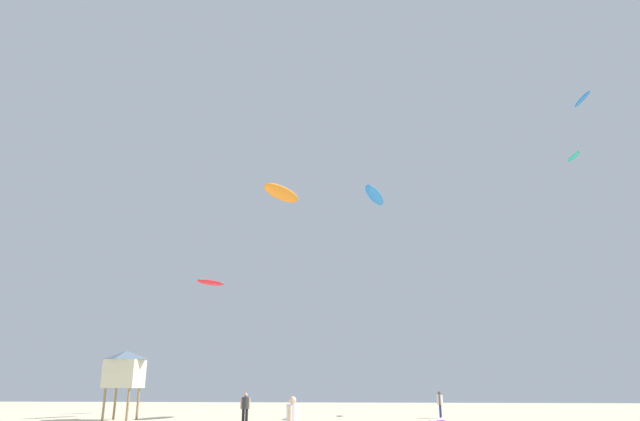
# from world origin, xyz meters

# --- Properties ---
(person_foreground) EXTENTS (0.39, 0.56, 1.71)m
(person_foreground) POSITION_xyz_m (0.16, 4.29, 1.00)
(person_foreground) COLOR teal
(person_foreground) RESTS_ON ground
(person_midground) EXTENTS (0.55, 0.38, 1.66)m
(person_midground) POSITION_xyz_m (-4.27, 17.43, 0.97)
(person_midground) COLOR black
(person_midground) RESTS_ON ground
(person_left) EXTENTS (0.38, 0.55, 1.68)m
(person_left) POSITION_xyz_m (7.10, 24.95, 0.98)
(person_left) COLOR navy
(person_left) RESTS_ON ground
(lifeguard_tower) EXTENTS (2.30, 2.30, 4.15)m
(lifeguard_tower) POSITION_xyz_m (-12.80, 20.76, 3.05)
(lifeguard_tower) COLOR #8C704C
(lifeguard_tower) RESTS_ON ground
(kite_aloft_0) EXTENTS (1.99, 4.53, 0.90)m
(kite_aloft_0) POSITION_xyz_m (3.23, 24.09, 15.25)
(kite_aloft_0) COLOR blue
(kite_aloft_1) EXTENTS (0.86, 2.41, 0.55)m
(kite_aloft_1) POSITION_xyz_m (18.77, 23.97, 22.28)
(kite_aloft_1) COLOR blue
(kite_aloft_2) EXTENTS (2.21, 2.64, 0.47)m
(kite_aloft_2) POSITION_xyz_m (-10.13, 29.34, 10.02)
(kite_aloft_2) COLOR red
(kite_aloft_3) EXTENTS (2.92, 4.43, 0.92)m
(kite_aloft_3) POSITION_xyz_m (-3.61, 24.23, 15.68)
(kite_aloft_3) COLOR orange
(kite_aloft_4) EXTENTS (0.70, 2.04, 0.34)m
(kite_aloft_4) POSITION_xyz_m (19.10, 27.94, 19.34)
(kite_aloft_4) COLOR #19B29E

